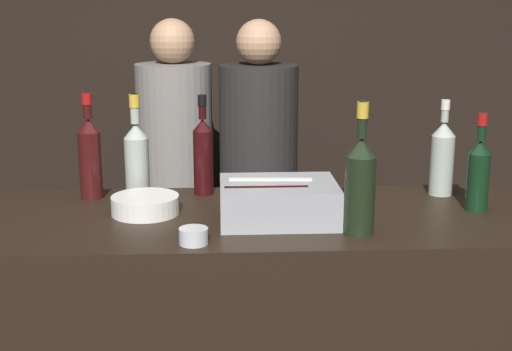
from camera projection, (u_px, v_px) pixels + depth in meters
wall_back_chalkboard at (239, 62)px, 4.08m from camera, size 6.40×0.06×2.80m
ice_bin_with_bottles at (277, 200)px, 2.19m from camera, size 0.36×0.27×0.13m
bowl_white at (145, 204)px, 2.26m from camera, size 0.21×0.21×0.06m
wine_glass at (357, 185)px, 2.24m from camera, size 0.08×0.08×0.13m
candle_votive at (194, 236)px, 1.98m from camera, size 0.08×0.08×0.05m
red_wine_bottle_tall at (90, 155)px, 2.42m from camera, size 0.08×0.08×0.36m
red_wine_bottle_black_foil at (203, 153)px, 2.47m from camera, size 0.07×0.07×0.35m
rose_wine_bottle at (137, 156)px, 2.43m from camera, size 0.08×0.08×0.36m
champagne_bottle at (360, 182)px, 2.05m from camera, size 0.09×0.09×0.39m
red_wine_bottle_burgundy at (478, 171)px, 2.28m from camera, size 0.07×0.07×0.32m
white_wine_bottle at (442, 156)px, 2.46m from camera, size 0.08×0.08×0.33m
person_in_hoodie at (259, 176)px, 3.43m from camera, size 0.37×0.37×1.66m
person_blond_tee at (176, 173)px, 3.47m from camera, size 0.36×0.36×1.67m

